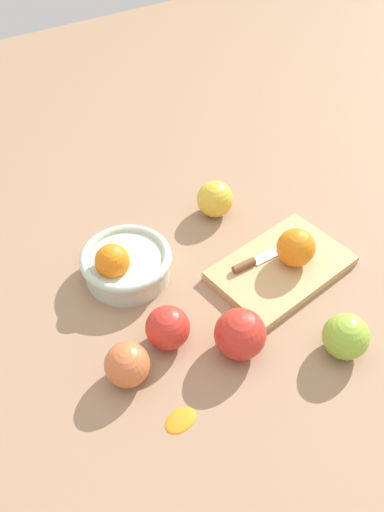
{
  "coord_description": "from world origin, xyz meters",
  "views": [
    {
      "loc": [
        -0.37,
        -0.5,
        0.73
      ],
      "look_at": [
        -0.03,
        0.07,
        0.04
      ],
      "focal_mm": 37.28,
      "sensor_mm": 36.0,
      "label": 1
    }
  ],
  "objects_px": {
    "knife": "(259,259)",
    "apple_front_right": "(346,337)",
    "orange_on_board": "(296,248)",
    "apple_front_left_2": "(168,328)",
    "apple_front_left_3": "(240,334)",
    "cutting_board": "(281,268)",
    "bowl": "(125,263)",
    "apple_back_right": "(215,199)",
    "apple_front_left": "(127,365)"
  },
  "relations": [
    {
      "from": "knife",
      "to": "apple_front_right",
      "type": "height_order",
      "value": "apple_front_right"
    },
    {
      "from": "orange_on_board",
      "to": "apple_front_left_2",
      "type": "height_order",
      "value": "orange_on_board"
    },
    {
      "from": "apple_front_left_3",
      "to": "cutting_board",
      "type": "bearing_deg",
      "value": 31.75
    },
    {
      "from": "orange_on_board",
      "to": "knife",
      "type": "relative_size",
      "value": 0.45
    },
    {
      "from": "bowl",
      "to": "apple_front_left_3",
      "type": "xyz_separation_m",
      "value": [
        0.09,
        -0.24,
        0.01
      ]
    },
    {
      "from": "bowl",
      "to": "apple_front_left_2",
      "type": "relative_size",
      "value": 2.27
    },
    {
      "from": "knife",
      "to": "apple_front_right",
      "type": "bearing_deg",
      "value": -87.16
    },
    {
      "from": "apple_front_right",
      "to": "orange_on_board",
      "type": "bearing_deg",
      "value": 76.52
    },
    {
      "from": "apple_back_right",
      "to": "apple_front_left",
      "type": "distance_m",
      "value": 0.41
    },
    {
      "from": "apple_front_left_2",
      "to": "apple_front_left_3",
      "type": "relative_size",
      "value": 0.87
    },
    {
      "from": "apple_back_right",
      "to": "apple_front_left_3",
      "type": "xyz_separation_m",
      "value": [
        -0.14,
        -0.3,
        0.0
      ]
    },
    {
      "from": "knife",
      "to": "apple_front_left",
      "type": "distance_m",
      "value": 0.32
    },
    {
      "from": "cutting_board",
      "to": "orange_on_board",
      "type": "bearing_deg",
      "value": -8.54
    },
    {
      "from": "apple_front_right",
      "to": "apple_back_right",
      "type": "bearing_deg",
      "value": 89.58
    },
    {
      "from": "bowl",
      "to": "cutting_board",
      "type": "xyz_separation_m",
      "value": [
        0.25,
        -0.14,
        -0.02
      ]
    },
    {
      "from": "apple_front_left_2",
      "to": "apple_front_left_3",
      "type": "xyz_separation_m",
      "value": [
        0.09,
        -0.07,
        0.01
      ]
    },
    {
      "from": "orange_on_board",
      "to": "cutting_board",
      "type": "bearing_deg",
      "value": 171.46
    },
    {
      "from": "bowl",
      "to": "apple_front_left_3",
      "type": "distance_m",
      "value": 0.25
    },
    {
      "from": "bowl",
      "to": "apple_front_right",
      "type": "distance_m",
      "value": 0.4
    },
    {
      "from": "orange_on_board",
      "to": "apple_front_left",
      "type": "distance_m",
      "value": 0.36
    },
    {
      "from": "orange_on_board",
      "to": "knife",
      "type": "height_order",
      "value": "orange_on_board"
    },
    {
      "from": "cutting_board",
      "to": "apple_front_left_2",
      "type": "xyz_separation_m",
      "value": [
        -0.25,
        -0.03,
        0.03
      ]
    },
    {
      "from": "cutting_board",
      "to": "apple_front_right",
      "type": "bearing_deg",
      "value": -96.25
    },
    {
      "from": "bowl",
      "to": "cutting_board",
      "type": "relative_size",
      "value": 0.67
    },
    {
      "from": "apple_front_left",
      "to": "apple_front_left_2",
      "type": "height_order",
      "value": "apple_front_left_2"
    },
    {
      "from": "apple_back_right",
      "to": "knife",
      "type": "bearing_deg",
      "value": -94.56
    },
    {
      "from": "apple_front_left",
      "to": "apple_front_left_2",
      "type": "relative_size",
      "value": 0.97
    },
    {
      "from": "knife",
      "to": "apple_front_left_2",
      "type": "bearing_deg",
      "value": -165.42
    },
    {
      "from": "apple_back_right",
      "to": "orange_on_board",
      "type": "bearing_deg",
      "value": -78.52
    },
    {
      "from": "bowl",
      "to": "apple_front_left",
      "type": "bearing_deg",
      "value": -114.86
    },
    {
      "from": "orange_on_board",
      "to": "apple_back_right",
      "type": "distance_m",
      "value": 0.21
    },
    {
      "from": "orange_on_board",
      "to": "apple_front_left_3",
      "type": "xyz_separation_m",
      "value": [
        -0.19,
        -0.1,
        -0.01
      ]
    },
    {
      "from": "knife",
      "to": "apple_back_right",
      "type": "bearing_deg",
      "value": 85.44
    },
    {
      "from": "cutting_board",
      "to": "apple_back_right",
      "type": "relative_size",
      "value": 3.36
    },
    {
      "from": "cutting_board",
      "to": "orange_on_board",
      "type": "height_order",
      "value": "orange_on_board"
    },
    {
      "from": "apple_front_right",
      "to": "apple_back_right",
      "type": "xyz_separation_m",
      "value": [
        0.0,
        0.39,
        -0.0
      ]
    },
    {
      "from": "apple_front_right",
      "to": "apple_front_left_2",
      "type": "xyz_separation_m",
      "value": [
        -0.23,
        0.16,
        -0.0
      ]
    },
    {
      "from": "apple_front_right",
      "to": "knife",
      "type": "bearing_deg",
      "value": 92.84
    },
    {
      "from": "cutting_board",
      "to": "apple_front_right",
      "type": "relative_size",
      "value": 3.34
    },
    {
      "from": "bowl",
      "to": "apple_front_left_3",
      "type": "relative_size",
      "value": 1.98
    },
    {
      "from": "apple_back_right",
      "to": "apple_front_left",
      "type": "relative_size",
      "value": 1.05
    },
    {
      "from": "orange_on_board",
      "to": "apple_front_left",
      "type": "xyz_separation_m",
      "value": [
        -0.36,
        -0.05,
        -0.02
      ]
    },
    {
      "from": "cutting_board",
      "to": "apple_front_right",
      "type": "distance_m",
      "value": 0.19
    },
    {
      "from": "apple_front_left_2",
      "to": "apple_front_left_3",
      "type": "bearing_deg",
      "value": -38.88
    },
    {
      "from": "cutting_board",
      "to": "apple_front_left_3",
      "type": "xyz_separation_m",
      "value": [
        -0.16,
        -0.1,
        0.03
      ]
    },
    {
      "from": "bowl",
      "to": "knife",
      "type": "relative_size",
      "value": 1.06
    },
    {
      "from": "knife",
      "to": "apple_front_left_3",
      "type": "relative_size",
      "value": 1.87
    },
    {
      "from": "cutting_board",
      "to": "apple_front_left_2",
      "type": "distance_m",
      "value": 0.26
    },
    {
      "from": "apple_front_right",
      "to": "apple_front_left_2",
      "type": "relative_size",
      "value": 1.02
    },
    {
      "from": "apple_front_right",
      "to": "apple_back_right",
      "type": "height_order",
      "value": "same"
    }
  ]
}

